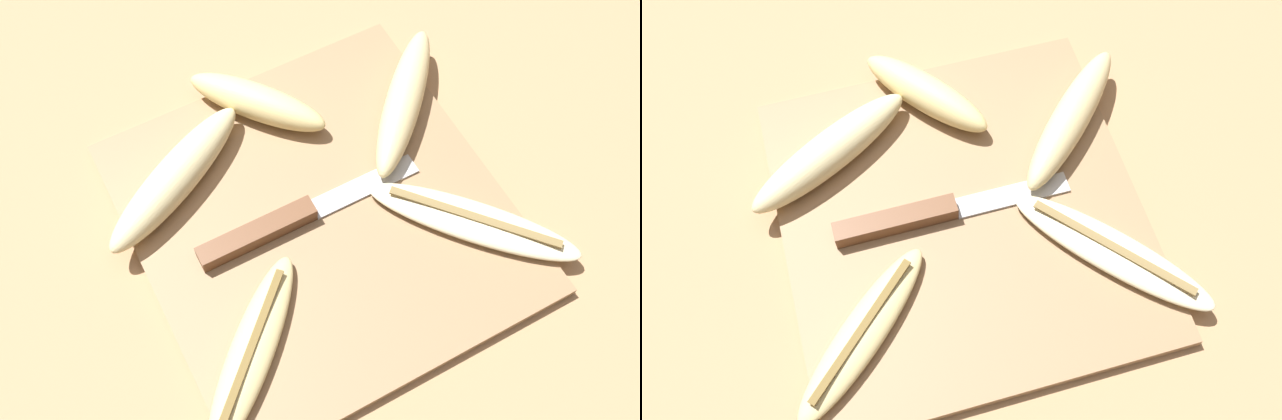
{
  "view_description": "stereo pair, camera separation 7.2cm",
  "coord_description": "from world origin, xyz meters",
  "views": [
    {
      "loc": [
        0.29,
        -0.16,
        0.66
      ],
      "look_at": [
        0.0,
        0.0,
        0.02
      ],
      "focal_mm": 42.0,
      "sensor_mm": 36.0,
      "label": 1
    },
    {
      "loc": [
        0.32,
        -0.09,
        0.66
      ],
      "look_at": [
        0.0,
        0.0,
        0.02
      ],
      "focal_mm": 42.0,
      "sensor_mm": 36.0,
      "label": 2
    }
  ],
  "objects": [
    {
      "name": "ground_plane",
      "position": [
        0.0,
        0.0,
        0.0
      ],
      "size": [
        4.0,
        4.0,
        0.0
      ],
      "primitive_type": "plane",
      "color": "tan"
    },
    {
      "name": "banana_soft_right",
      "position": [
        -0.09,
        -0.11,
        0.03
      ],
      "size": [
        0.13,
        0.19,
        0.04
      ],
      "rotation": [
        0.0,
        0.0,
        0.5
      ],
      "color": "beige",
      "rests_on": "cutting_board"
    },
    {
      "name": "banana_mellow_near",
      "position": [
        -0.07,
        0.13,
        0.03
      ],
      "size": [
        0.16,
        0.16,
        0.04
      ],
      "rotation": [
        0.0,
        0.0,
        3.95
      ],
      "color": "beige",
      "rests_on": "cutting_board"
    },
    {
      "name": "banana_golden_short",
      "position": [
        -0.14,
        0.0,
        0.03
      ],
      "size": [
        0.14,
        0.12,
        0.04
      ],
      "rotation": [
        0.0,
        0.0,
        5.39
      ],
      "color": "#EDD689",
      "rests_on": "cutting_board"
    },
    {
      "name": "banana_spotted_left",
      "position": [
        0.09,
        -0.12,
        0.02
      ],
      "size": [
        0.16,
        0.16,
        0.02
      ],
      "rotation": [
        0.0,
        0.0,
        0.77
      ],
      "color": "#DBC684",
      "rests_on": "cutting_board"
    },
    {
      "name": "banana_bright_far",
      "position": [
        0.08,
        0.12,
        0.02
      ],
      "size": [
        0.19,
        0.17,
        0.02
      ],
      "rotation": [
        0.0,
        0.0,
        5.44
      ],
      "color": "beige",
      "rests_on": "cutting_board"
    },
    {
      "name": "cutting_board",
      "position": [
        0.0,
        0.0,
        0.01
      ],
      "size": [
        0.36,
        0.35,
        0.01
      ],
      "color": "#997551",
      "rests_on": "ground_plane"
    },
    {
      "name": "knife",
      "position": [
        -0.01,
        -0.05,
        0.02
      ],
      "size": [
        0.02,
        0.23,
        0.02
      ],
      "rotation": [
        0.0,
        0.0,
        0.0
      ],
      "color": "brown",
      "rests_on": "cutting_board"
    }
  ]
}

